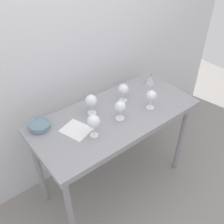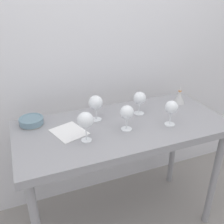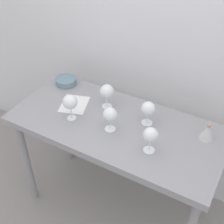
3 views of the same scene
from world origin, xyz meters
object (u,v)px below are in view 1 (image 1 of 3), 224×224
(wine_glass_near_right, at_px, (151,96))
(tasting_sheet_upper, at_px, (76,130))
(wine_glass_near_left, at_px, (93,122))
(wine_glass_far_left, at_px, (91,101))
(decanter_funnel, at_px, (150,80))
(wine_glass_far_right, at_px, (123,90))
(tasting_bowl, at_px, (40,126))
(wine_glass_near_center, at_px, (120,107))

(wine_glass_near_right, xyz_separation_m, tasting_sheet_upper, (-0.64, 0.15, -0.12))
(wine_glass_near_left, distance_m, wine_glass_far_left, 0.27)
(decanter_funnel, bearing_deg, wine_glass_near_left, -163.08)
(wine_glass_far_right, bearing_deg, wine_glass_near_left, -155.93)
(wine_glass_far_left, relative_size, wine_glass_far_right, 1.07)
(tasting_sheet_upper, bearing_deg, decanter_funnel, -10.95)
(wine_glass_near_left, height_order, tasting_bowl, wine_glass_near_left)
(wine_glass_far_left, xyz_separation_m, wine_glass_far_right, (0.31, -0.02, -0.01))
(wine_glass_far_left, relative_size, tasting_sheet_upper, 0.84)
(tasting_sheet_upper, height_order, decanter_funnel, decanter_funnel)
(wine_glass_far_right, xyz_separation_m, tasting_sheet_upper, (-0.53, -0.07, -0.11))
(decanter_funnel, bearing_deg, tasting_sheet_upper, -172.54)
(tasting_bowl, relative_size, decanter_funnel, 1.12)
(tasting_bowl, bearing_deg, wine_glass_far_left, -12.59)
(wine_glass_near_left, bearing_deg, decanter_funnel, 16.92)
(wine_glass_near_center, relative_size, wine_glass_far_left, 0.94)
(tasting_sheet_upper, xyz_separation_m, tasting_bowl, (-0.21, 0.19, 0.03))
(wine_glass_far_right, distance_m, tasting_bowl, 0.75)
(wine_glass_far_left, bearing_deg, wine_glass_far_right, -4.39)
(wine_glass_near_right, relative_size, tasting_bowl, 1.07)
(tasting_bowl, bearing_deg, wine_glass_near_right, -21.83)
(wine_glass_near_left, distance_m, decanter_funnel, 0.87)
(wine_glass_far_right, bearing_deg, tasting_sheet_upper, -172.57)
(wine_glass_near_left, bearing_deg, tasting_sheet_upper, 118.68)
(wine_glass_near_left, xyz_separation_m, tasting_bowl, (-0.28, 0.32, -0.10))
(wine_glass_far_left, distance_m, tasting_sheet_upper, 0.26)
(wine_glass_near_center, relative_size, tasting_sheet_upper, 0.79)
(wine_glass_near_left, bearing_deg, wine_glass_near_center, 6.47)
(wine_glass_far_left, height_order, tasting_sheet_upper, wine_glass_far_left)
(tasting_bowl, bearing_deg, wine_glass_far_right, -9.11)
(tasting_bowl, bearing_deg, wine_glass_near_center, -27.53)
(wine_glass_near_right, bearing_deg, wine_glass_near_left, 178.14)
(wine_glass_far_right, height_order, decanter_funnel, wine_glass_far_right)
(wine_glass_near_right, distance_m, tasting_bowl, 0.91)
(wine_glass_far_left, height_order, wine_glass_near_right, wine_glass_far_left)
(wine_glass_near_left, relative_size, decanter_funnel, 1.30)
(wine_glass_near_right, bearing_deg, decanter_funnel, 45.88)
(wine_glass_near_right, distance_m, decanter_funnel, 0.38)
(wine_glass_near_center, bearing_deg, wine_glass_near_right, -9.68)
(tasting_sheet_upper, relative_size, tasting_bowl, 1.33)
(wine_glass_near_center, height_order, wine_glass_near_right, wine_glass_near_right)
(wine_glass_near_center, bearing_deg, wine_glass_far_left, 124.99)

